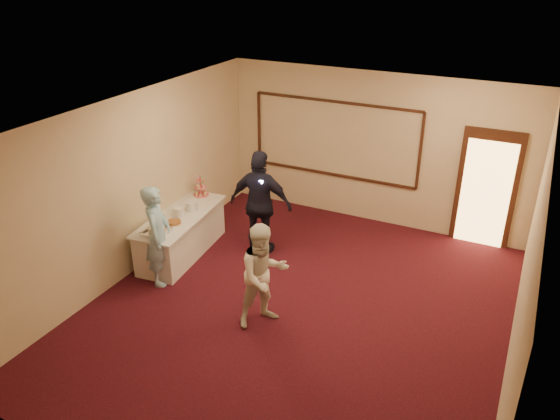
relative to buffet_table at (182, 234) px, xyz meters
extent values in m
plane|color=black|center=(2.59, -0.66, -0.39)|extent=(7.00, 7.00, 0.00)
cube|color=beige|center=(2.59, 2.84, 1.11)|extent=(6.00, 0.04, 3.00)
cube|color=beige|center=(2.59, -4.16, 1.11)|extent=(6.00, 0.04, 3.00)
cube|color=beige|center=(-0.41, -0.66, 1.11)|extent=(0.04, 7.00, 3.00)
cube|color=beige|center=(5.59, -0.66, 1.11)|extent=(0.04, 7.00, 3.00)
cube|color=white|center=(2.59, -0.66, 2.61)|extent=(6.00, 7.00, 0.04)
cube|color=black|center=(1.79, 2.81, 0.46)|extent=(3.40, 0.04, 0.05)
cube|color=black|center=(1.79, 2.81, 1.96)|extent=(3.40, 0.04, 0.05)
cube|color=black|center=(0.09, 2.81, 1.21)|extent=(0.05, 0.04, 1.50)
cube|color=black|center=(3.49, 2.81, 1.21)|extent=(0.05, 0.04, 1.50)
cube|color=black|center=(4.74, 2.80, 0.71)|extent=(1.05, 0.06, 2.20)
cube|color=#FFBF66|center=(4.74, 2.77, 0.61)|extent=(0.85, 0.02, 2.00)
cube|color=silver|center=(0.00, 0.00, -0.02)|extent=(0.93, 2.06, 0.74)
cube|color=silver|center=(0.00, 0.00, 0.37)|extent=(1.03, 2.18, 0.03)
cube|color=silver|center=(0.06, -0.74, 0.40)|extent=(0.37, 0.46, 0.04)
ellipsoid|color=silver|center=(0.06, -0.74, 0.49)|extent=(0.29, 0.29, 0.13)
cube|color=silver|center=(0.16, -0.60, 0.42)|extent=(0.14, 0.29, 0.01)
cylinder|color=#E4555F|center=(-0.15, 0.90, 0.58)|extent=(0.02, 0.02, 0.39)
cylinder|color=#E4555F|center=(-0.15, 0.90, 0.39)|extent=(0.29, 0.29, 0.01)
cylinder|color=#E4555F|center=(-0.15, 0.90, 0.54)|extent=(0.22, 0.22, 0.01)
cylinder|color=#E4555F|center=(-0.15, 0.90, 0.70)|extent=(0.15, 0.15, 0.01)
cylinder|color=white|center=(0.02, -0.04, 0.46)|extent=(0.20, 0.20, 0.16)
cylinder|color=white|center=(0.02, -0.04, 0.55)|extent=(0.21, 0.21, 0.01)
cylinder|color=white|center=(0.09, 0.25, 0.46)|extent=(0.20, 0.20, 0.16)
cylinder|color=white|center=(0.09, 0.25, 0.55)|extent=(0.21, 0.21, 0.01)
cylinder|color=white|center=(0.11, -0.32, 0.39)|extent=(0.27, 0.27, 0.01)
cylinder|color=brown|center=(0.11, -0.32, 0.42)|extent=(0.23, 0.23, 0.04)
imported|color=#98CCE7|center=(0.23, -0.91, 0.46)|extent=(0.63, 0.73, 1.70)
imported|color=white|center=(2.26, -1.13, 0.41)|extent=(0.94, 0.98, 1.59)
imported|color=black|center=(1.26, 0.67, 0.58)|extent=(1.18, 0.60, 1.94)
cube|color=white|center=(1.35, 0.53, 1.07)|extent=(0.08, 0.06, 0.05)
camera|label=1|loc=(5.39, -6.96, 4.60)|focal=35.00mm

